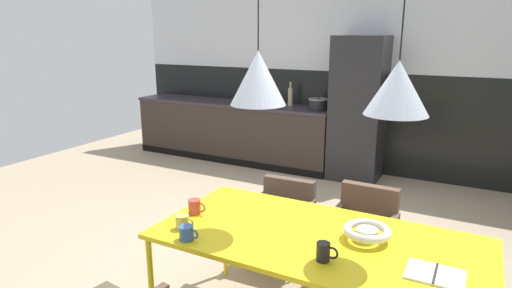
% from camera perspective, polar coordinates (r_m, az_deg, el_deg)
% --- Properties ---
extents(ground_plane, '(9.12, 9.12, 0.00)m').
position_cam_1_polar(ground_plane, '(3.87, -0.94, -15.36)').
color(ground_plane, tan).
extents(back_wall_splashback_dark, '(7.01, 0.12, 1.41)m').
position_cam_1_polar(back_wall_splashback_dark, '(6.30, 12.45, 2.96)').
color(back_wall_splashback_dark, black).
rests_on(back_wall_splashback_dark, ground).
extents(back_wall_panel_upper, '(7.01, 0.12, 1.41)m').
position_cam_1_polar(back_wall_panel_upper, '(6.18, 13.19, 15.83)').
color(back_wall_panel_upper, silver).
rests_on(back_wall_panel_upper, back_wall_splashback_dark).
extents(kitchen_counter, '(3.23, 0.63, 0.90)m').
position_cam_1_polar(kitchen_counter, '(6.71, -3.11, 1.77)').
color(kitchen_counter, '#332A24').
rests_on(kitchen_counter, ground).
extents(refrigerator_column, '(0.66, 0.60, 1.90)m').
position_cam_1_polar(refrigerator_column, '(5.87, 13.41, 4.52)').
color(refrigerator_column, '#232326').
rests_on(refrigerator_column, ground).
extents(dining_table, '(1.94, 0.96, 0.75)m').
position_cam_1_polar(dining_table, '(2.66, 8.17, -12.81)').
color(dining_table, yellow).
rests_on(dining_table, ground).
extents(armchair_near_window, '(0.51, 0.49, 0.71)m').
position_cam_1_polar(armchair_near_window, '(3.69, 3.64, -8.81)').
color(armchair_near_window, brown).
rests_on(armchair_near_window, ground).
extents(armchair_facing_counter, '(0.50, 0.48, 0.75)m').
position_cam_1_polar(armchair_facing_counter, '(3.55, 14.18, -10.06)').
color(armchair_facing_counter, brown).
rests_on(armchair_facing_counter, ground).
extents(fruit_bowl, '(0.28, 0.28, 0.08)m').
position_cam_1_polar(fruit_bowl, '(2.64, 14.53, -11.20)').
color(fruit_bowl, silver).
rests_on(fruit_bowl, dining_table).
extents(open_book, '(0.28, 0.21, 0.02)m').
position_cam_1_polar(open_book, '(2.42, 22.69, -15.68)').
color(open_book, white).
rests_on(open_book, dining_table).
extents(mug_white_ceramic, '(0.13, 0.08, 0.10)m').
position_cam_1_polar(mug_white_ceramic, '(2.93, -8.09, -8.25)').
color(mug_white_ceramic, '#B23D33').
rests_on(mug_white_ceramic, dining_table).
extents(mug_wide_latte, '(0.13, 0.08, 0.09)m').
position_cam_1_polar(mug_wide_latte, '(2.74, -9.69, -10.16)').
color(mug_wide_latte, gold).
rests_on(mug_wide_latte, dining_table).
extents(mug_glass_clear, '(0.13, 0.09, 0.09)m').
position_cam_1_polar(mug_glass_clear, '(2.60, -9.15, -11.58)').
color(mug_glass_clear, '#335B93').
rests_on(mug_glass_clear, dining_table).
extents(mug_dark_espresso, '(0.12, 0.07, 0.10)m').
position_cam_1_polar(mug_dark_espresso, '(2.37, 9.01, -13.96)').
color(mug_dark_espresso, black).
rests_on(mug_dark_espresso, dining_table).
extents(cooking_pot, '(0.28, 0.28, 0.18)m').
position_cam_1_polar(cooking_pot, '(6.00, 8.26, 5.25)').
color(cooking_pot, black).
rests_on(cooking_pot, kitchen_counter).
extents(bottle_vinegar_dark, '(0.07, 0.07, 0.34)m').
position_cam_1_polar(bottle_vinegar_dark, '(6.29, 4.59, 6.34)').
color(bottle_vinegar_dark, tan).
rests_on(bottle_vinegar_dark, kitchen_counter).
extents(bottle_spice_small, '(0.07, 0.07, 0.26)m').
position_cam_1_polar(bottle_spice_small, '(6.57, 0.10, 6.49)').
color(bottle_spice_small, tan).
rests_on(bottle_spice_small, kitchen_counter).
extents(pendant_lamp_over_table_near, '(0.33, 0.33, 1.24)m').
position_cam_1_polar(pendant_lamp_over_table_near, '(2.51, 0.29, 8.79)').
color(pendant_lamp_over_table_near, black).
extents(pendant_lamp_over_table_far, '(0.32, 0.32, 1.24)m').
position_cam_1_polar(pendant_lamp_over_table_far, '(2.28, 18.27, 7.11)').
color(pendant_lamp_over_table_far, black).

